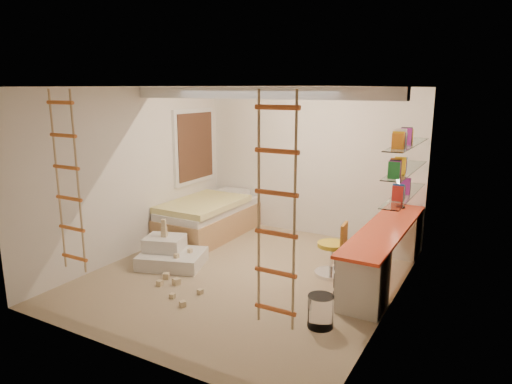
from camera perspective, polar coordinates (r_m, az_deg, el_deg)
The scene contains 15 objects.
floor at distance 6.56m, azimuth -1.30°, elevation -10.36°, with size 4.50×4.50×0.00m, color #9E8766.
ceiling_beam at distance 6.29m, azimuth 0.00°, elevation 12.26°, with size 4.00×0.18×0.16m, color white.
window_frame at distance 8.44m, azimuth -7.76°, elevation 5.69°, with size 0.06×1.15×1.35m, color white.
window_blind at distance 8.41m, azimuth -7.54°, elevation 5.68°, with size 0.02×1.00×1.20m, color #4C2D1E.
rope_ladder_left at distance 5.70m, azimuth -22.48°, elevation 1.05°, with size 0.41×0.04×2.13m, color #CE6423, non-canonical shape.
rope_ladder_right at distance 3.99m, azimuth 2.55°, elevation -2.72°, with size 0.41×0.04×2.13m, color #D25023, non-canonical shape.
waste_bin at distance 5.24m, azimuth 8.06°, elevation -14.55°, with size 0.29×0.29×0.37m, color white.
desk at distance 6.57m, azimuth 15.77°, elevation -7.03°, with size 0.56×2.80×0.75m.
shelves at distance 6.52m, azimuth 18.22°, elevation 2.63°, with size 0.25×1.80×0.71m.
bed at distance 8.18m, azimuth -5.90°, elevation -3.22°, with size 1.02×2.00×0.69m.
task_lamp at distance 7.29m, azimuth 17.56°, elevation 0.79°, with size 0.14×0.36×0.57m.
swivel_chair at distance 6.54m, azimuth 9.61°, elevation -7.90°, with size 0.51×0.51×0.78m.
play_platform at distance 7.00m, azimuth -10.68°, elevation -7.66°, with size 1.09×0.97×0.41m.
toy_blocks at distance 6.53m, azimuth -10.55°, elevation -8.56°, with size 1.26×1.16×0.68m.
books at distance 6.50m, azimuth 18.33°, elevation 4.07°, with size 0.14×0.70×0.92m.
Camera 1 is at (3.07, -5.19, 2.59)m, focal length 32.00 mm.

